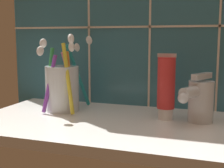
{
  "coord_description": "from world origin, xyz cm",
  "views": [
    {
      "loc": [
        17.84,
        -60.94,
        19.42
      ],
      "look_at": [
        -3.54,
        1.97,
        9.53
      ],
      "focal_mm": 50.0,
      "sensor_mm": 36.0,
      "label": 1
    }
  ],
  "objects": [
    {
      "name": "sink_counter",
      "position": [
        0.0,
        0.0,
        1.0
      ],
      "size": [
        65.01,
        32.78,
        2.0
      ],
      "primitive_type": "cube",
      "color": "silver",
      "rests_on": "ground"
    },
    {
      "name": "toothbrush_cup",
      "position": [
        -17.03,
        4.94,
        7.98
      ],
      "size": [
        11.28,
        14.78,
        18.49
      ],
      "color": "silver",
      "rests_on": "sink_counter"
    },
    {
      "name": "toothpaste_tube",
      "position": [
        7.66,
        4.93,
        9.0
      ],
      "size": [
        3.97,
        3.78,
        14.15
      ],
      "color": "white",
      "rests_on": "sink_counter"
    },
    {
      "name": "sink_faucet",
      "position": [
        14.61,
        4.49,
        6.85
      ],
      "size": [
        6.71,
        9.97,
        10.21
      ],
      "rotation": [
        0.0,
        0.0,
        -2.04
      ],
      "color": "silver",
      "rests_on": "sink_counter"
    }
  ]
}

